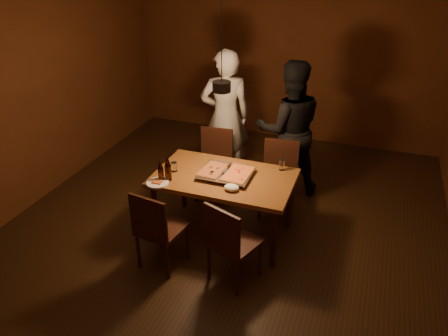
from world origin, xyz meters
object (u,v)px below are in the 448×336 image
(chair_far_left, at_px, (215,157))
(diner_dark, at_px, (289,129))
(beer_bottle_a, at_px, (161,171))
(chair_far_right, at_px, (279,170))
(chair_near_right, at_px, (229,238))
(pendant_lamp, at_px, (222,86))
(plate_slice, at_px, (157,183))
(dining_table, at_px, (224,182))
(chair_near_left, at_px, (156,224))
(pizza_tray, at_px, (226,174))
(diner_white, at_px, (225,117))
(beer_bottle_b, at_px, (168,169))

(chair_far_left, height_order, diner_dark, diner_dark)
(beer_bottle_a, bearing_deg, diner_dark, 55.90)
(chair_far_right, relative_size, chair_near_right, 0.90)
(chair_far_right, relative_size, pendant_lamp, 0.44)
(chair_far_right, distance_m, plate_slice, 1.55)
(diner_dark, bearing_deg, dining_table, 47.87)
(chair_near_left, distance_m, pizza_tray, 0.94)
(diner_white, xyz_separation_m, pendant_lamp, (0.43, -1.30, 0.86))
(chair_near_right, bearing_deg, beer_bottle_a, 175.53)
(diner_dark, bearing_deg, diner_white, -27.00)
(beer_bottle_a, height_order, beer_bottle_b, beer_bottle_b)
(chair_far_left, xyz_separation_m, diner_dark, (0.85, 0.41, 0.35))
(chair_far_right, bearing_deg, pizza_tray, 53.90)
(plate_slice, bearing_deg, pizza_tray, 32.40)
(chair_far_left, distance_m, diner_dark, 1.01)
(dining_table, distance_m, pizza_tray, 0.10)
(chair_near_right, height_order, beer_bottle_a, beer_bottle_a)
(chair_far_left, bearing_deg, chair_near_left, 84.68)
(dining_table, distance_m, chair_near_left, 0.90)
(chair_near_left, height_order, diner_dark, diner_dark)
(diner_white, bearing_deg, chair_near_right, 86.16)
(chair_near_right, bearing_deg, chair_near_left, -156.08)
(chair_near_right, bearing_deg, dining_table, 134.03)
(chair_far_right, distance_m, beer_bottle_b, 1.44)
(pizza_tray, bearing_deg, plate_slice, -148.85)
(pizza_tray, bearing_deg, pendant_lamp, -146.41)
(diner_white, bearing_deg, pizza_tray, 85.63)
(dining_table, height_order, plate_slice, plate_slice)
(chair_far_left, xyz_separation_m, chair_far_right, (0.87, -0.08, 0.00))
(dining_table, bearing_deg, pizza_tray, 27.18)
(pendant_lamp, bearing_deg, chair_near_right, -65.05)
(dining_table, xyz_separation_m, pizza_tray, (0.02, 0.01, 0.10))
(pizza_tray, xyz_separation_m, diner_dark, (0.42, 1.20, 0.11))
(pizza_tray, distance_m, beer_bottle_a, 0.70)
(chair_far_left, relative_size, plate_slice, 2.03)
(pizza_tray, relative_size, plate_slice, 2.31)
(dining_table, height_order, diner_white, diner_white)
(chair_far_right, relative_size, beer_bottle_b, 1.82)
(beer_bottle_b, bearing_deg, diner_dark, 57.07)
(chair_near_left, height_order, diner_white, diner_white)
(plate_slice, bearing_deg, diner_dark, 56.93)
(chair_far_right, bearing_deg, diner_white, -37.22)
(pizza_tray, height_order, pendant_lamp, pendant_lamp)
(beer_bottle_a, relative_size, beer_bottle_b, 0.85)
(chair_far_left, bearing_deg, plate_slice, 76.22)
(chair_near_left, height_order, beer_bottle_b, beer_bottle_b)
(beer_bottle_a, xyz_separation_m, diner_dark, (1.03, 1.53, 0.02))
(chair_far_left, distance_m, chair_near_left, 1.58)
(dining_table, distance_m, diner_dark, 1.31)
(chair_far_left, height_order, plate_slice, chair_far_left)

